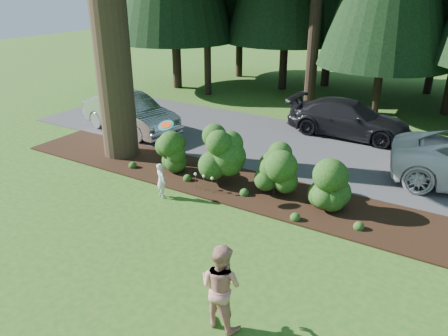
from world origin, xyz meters
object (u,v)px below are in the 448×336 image
object	(u,v)px
child	(161,180)
adult	(221,286)
car_dark_suv	(349,118)
frisbee	(166,125)
car_silver_wagon	(130,113)

from	to	relation	value
child	adult	bearing A→B (deg)	164.35
car_dark_suv	child	xyz separation A→B (m)	(-3.03, -8.32, -0.21)
frisbee	car_dark_suv	bearing A→B (deg)	70.14
frisbee	car_silver_wagon	bearing A→B (deg)	142.50
adult	frisbee	xyz separation A→B (m)	(-4.13, 3.74, 1.32)
car_dark_suv	frisbee	size ratio (longest dim) A/B	10.91
car_dark_suv	adult	bearing A→B (deg)	-173.92
child	frisbee	size ratio (longest dim) A/B	2.36
car_dark_suv	frisbee	xyz separation A→B (m)	(-2.92, -8.09, 1.42)
car_silver_wagon	car_dark_suv	xyz separation A→B (m)	(7.97, 4.22, -0.06)
car_silver_wagon	frisbee	bearing A→B (deg)	-117.98
child	frisbee	bearing A→B (deg)	-90.33
car_dark_suv	frisbee	bearing A→B (deg)	160.40
adult	car_silver_wagon	bearing A→B (deg)	-35.75
car_dark_suv	adult	world-z (taller)	adult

